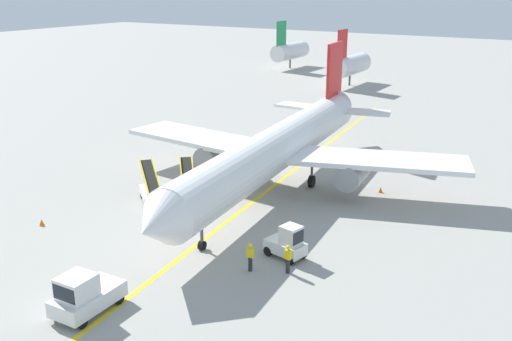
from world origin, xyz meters
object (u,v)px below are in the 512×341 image
object	(u,v)px
baggage_tug_near_wing	(287,243)
safety_cone_nose_right	(42,222)
safety_cone_nose_left	(381,190)
belt_loader_forward_hold	(153,192)
ground_crew_marshaller	(288,258)
belt_loader_aft_hold	(188,189)
ground_crew_wing_walker	(250,256)
airliner	(279,147)
pushback_tug	(84,295)

from	to	relation	value
baggage_tug_near_wing	safety_cone_nose_right	distance (m)	16.87
baggage_tug_near_wing	safety_cone_nose_left	world-z (taller)	baggage_tug_near_wing
belt_loader_forward_hold	safety_cone_nose_left	distance (m)	17.38
belt_loader_forward_hold	ground_crew_marshaller	world-z (taller)	belt_loader_forward_hold
belt_loader_aft_hold	ground_crew_wing_walker	distance (m)	12.27
airliner	ground_crew_wing_walker	size ratio (longest dim) A/B	20.78
pushback_tug	ground_crew_wing_walker	size ratio (longest dim) A/B	2.15
pushback_tug	safety_cone_nose_right	bearing A→B (deg)	150.32
belt_loader_forward_hold	safety_cone_nose_right	bearing A→B (deg)	-116.01
airliner	safety_cone_nose_left	world-z (taller)	airliner
pushback_tug	belt_loader_aft_hold	distance (m)	16.06
belt_loader_aft_hold	safety_cone_nose_left	size ratio (longest dim) A/B	10.47
airliner	ground_crew_wing_walker	distance (m)	14.02
airliner	baggage_tug_near_wing	bearing A→B (deg)	-58.40
airliner	ground_crew_marshaller	distance (m)	14.10
airliner	ground_crew_wing_walker	bearing A→B (deg)	-67.42
airliner	ground_crew_marshaller	size ratio (longest dim) A/B	20.78
ground_crew_marshaller	ground_crew_wing_walker	size ratio (longest dim) A/B	1.00
ground_crew_marshaller	safety_cone_nose_left	xyz separation A→B (m)	(-0.08, 15.20, -0.69)
safety_cone_nose_left	ground_crew_marshaller	bearing A→B (deg)	-89.70
safety_cone_nose_right	safety_cone_nose_left	bearing A→B (deg)	46.33
belt_loader_forward_hold	belt_loader_aft_hold	xyz separation A→B (m)	(1.85, 1.88, 0.00)
baggage_tug_near_wing	belt_loader_forward_hold	size ratio (longest dim) A/B	0.56
belt_loader_forward_hold	safety_cone_nose_left	bearing A→B (deg)	38.33
pushback_tug	ground_crew_marshaller	xyz separation A→B (m)	(6.51, 8.83, -0.08)
belt_loader_aft_hold	safety_cone_nose_left	distance (m)	14.76
safety_cone_nose_right	pushback_tug	bearing A→B (deg)	-29.68
pushback_tug	safety_cone_nose_right	xyz separation A→B (m)	(-10.70, 6.10, -0.77)
safety_cone_nose_left	belt_loader_forward_hold	bearing A→B (deg)	-141.67
ground_crew_marshaller	airliner	bearing A→B (deg)	121.34
baggage_tug_near_wing	belt_loader_aft_hold	size ratio (longest dim) A/B	0.57
airliner	belt_loader_forward_hold	bearing A→B (deg)	-131.15
airliner	safety_cone_nose_left	distance (m)	8.51
ground_crew_wing_walker	belt_loader_aft_hold	bearing A→B (deg)	144.07
baggage_tug_near_wing	ground_crew_marshaller	bearing A→B (deg)	-60.30
ground_crew_wing_walker	safety_cone_nose_right	world-z (taller)	ground_crew_wing_walker
ground_crew_marshaller	belt_loader_aft_hold	bearing A→B (deg)	151.97
belt_loader_aft_hold	baggage_tug_near_wing	bearing A→B (deg)	-23.23
pushback_tug	baggage_tug_near_wing	size ratio (longest dim) A/B	1.40
belt_loader_aft_hold	belt_loader_forward_hold	bearing A→B (deg)	-134.55
baggage_tug_near_wing	safety_cone_nose_right	xyz separation A→B (m)	(-16.28, -4.35, -0.71)
pushback_tug	safety_cone_nose_left	world-z (taller)	pushback_tug
ground_crew_wing_walker	safety_cone_nose_left	bearing A→B (deg)	83.47
safety_cone_nose_right	belt_loader_aft_hold	bearing A→B (deg)	59.41
pushback_tug	safety_cone_nose_right	size ratio (longest dim) A/B	8.30
belt_loader_forward_hold	ground_crew_marshaller	size ratio (longest dim) A/B	2.72
belt_loader_aft_hold	safety_cone_nose_right	world-z (taller)	belt_loader_aft_hold
safety_cone_nose_right	ground_crew_marshaller	bearing A→B (deg)	9.03
belt_loader_aft_hold	safety_cone_nose_left	xyz separation A→B (m)	(11.77, 8.89, -0.56)
baggage_tug_near_wing	ground_crew_wing_walker	world-z (taller)	baggage_tug_near_wing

